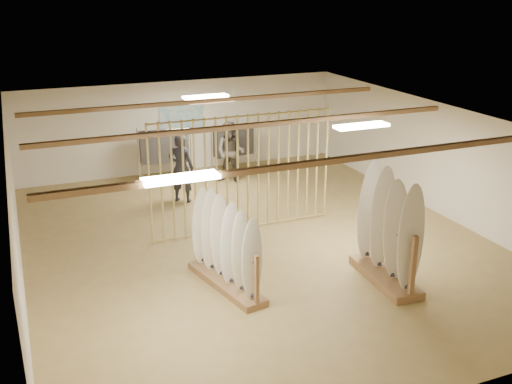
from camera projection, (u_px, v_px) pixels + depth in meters
name	position (u px, v px, depth m)	size (l,w,h in m)	color
floor	(256.00, 241.00, 13.69)	(12.00, 12.00, 0.00)	tan
ceiling	(256.00, 121.00, 12.76)	(12.00, 12.00, 0.00)	gray
wall_back	(182.00, 126.00, 18.46)	(12.00, 12.00, 0.00)	white
wall_front	(427.00, 316.00, 7.99)	(12.00, 12.00, 0.00)	white
wall_left	(14.00, 215.00, 11.42)	(12.00, 12.00, 0.00)	white
wall_right	(440.00, 159.00, 15.03)	(12.00, 12.00, 0.00)	white
ceiling_slats	(256.00, 125.00, 12.79)	(9.50, 6.12, 0.10)	#946B43
light_panels	(256.00, 124.00, 12.78)	(1.20, 0.35, 0.06)	white
bamboo_partition	(243.00, 173.00, 13.92)	(4.45, 0.05, 2.78)	tan
poster	(182.00, 120.00, 18.37)	(1.40, 0.03, 0.90)	#388EC4
rack_left	(226.00, 258.00, 11.48)	(0.94, 2.26, 1.78)	#946B43
rack_right	(387.00, 246.00, 11.66)	(0.74, 1.95, 2.22)	#946B43
clothing_rack_a	(164.00, 147.00, 17.53)	(1.49, 0.55, 1.61)	silver
clothing_rack_b	(233.00, 142.00, 18.45)	(1.33, 0.48, 1.44)	silver
shopper_a	(181.00, 163.00, 15.86)	(0.78, 0.53, 2.13)	#26252D
shopper_b	(231.00, 149.00, 17.39)	(0.99, 0.77, 2.06)	#3C362E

